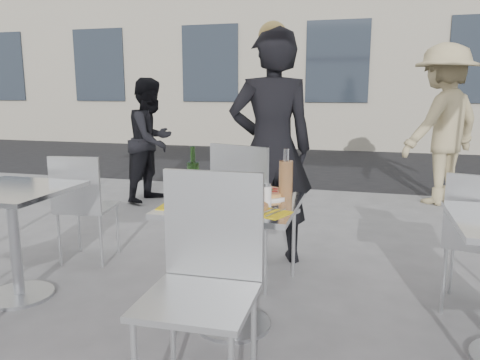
% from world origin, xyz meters
% --- Properties ---
extents(ground, '(80.00, 80.00, 0.00)m').
position_xyz_m(ground, '(0.00, 0.00, 0.00)').
color(ground, slate).
extents(street_asphalt, '(24.00, 5.00, 0.00)m').
position_xyz_m(street_asphalt, '(0.00, 6.50, 0.00)').
color(street_asphalt, black).
rests_on(street_asphalt, ground).
extents(main_table, '(0.72, 0.72, 0.75)m').
position_xyz_m(main_table, '(0.00, 0.00, 0.54)').
color(main_table, '#B7BABF').
rests_on(main_table, ground).
extents(side_table_left, '(0.72, 0.72, 0.75)m').
position_xyz_m(side_table_left, '(-1.50, 0.00, 0.54)').
color(side_table_left, '#B7BABF').
rests_on(side_table_left, ground).
extents(chair_far, '(0.59, 0.60, 1.01)m').
position_xyz_m(chair_far, '(-0.06, 0.62, 0.60)').
color(chair_far, silver).
rests_on(chair_far, ground).
extents(chair_near, '(0.47, 0.49, 1.02)m').
position_xyz_m(chair_near, '(0.06, -0.64, 0.60)').
color(chair_near, silver).
rests_on(chair_near, ground).
extents(side_chair_lfar, '(0.46, 0.47, 0.88)m').
position_xyz_m(side_chair_lfar, '(-1.43, 0.67, 0.52)').
color(side_chair_lfar, silver).
rests_on(side_chair_lfar, ground).
extents(woman_diner, '(0.78, 0.65, 1.83)m').
position_xyz_m(woman_diner, '(-0.01, 1.13, 0.91)').
color(woman_diner, black).
rests_on(woman_diner, ground).
extents(pedestrian_a, '(0.71, 0.84, 1.52)m').
position_xyz_m(pedestrian_a, '(-1.87, 2.84, 0.76)').
color(pedestrian_a, black).
rests_on(pedestrian_a, ground).
extents(pedestrian_b, '(1.36, 1.39, 1.92)m').
position_xyz_m(pedestrian_b, '(1.58, 3.64, 0.96)').
color(pedestrian_b, tan).
rests_on(pedestrian_b, ground).
extents(pizza_near, '(0.30, 0.30, 0.02)m').
position_xyz_m(pizza_near, '(0.08, -0.12, 0.76)').
color(pizza_near, '#DDA956').
rests_on(pizza_near, main_table).
extents(pizza_far, '(0.32, 0.32, 0.03)m').
position_xyz_m(pizza_far, '(0.13, 0.21, 0.77)').
color(pizza_far, white).
rests_on(pizza_far, main_table).
extents(salad_plate, '(0.22, 0.22, 0.09)m').
position_xyz_m(salad_plate, '(0.02, 0.02, 0.79)').
color(salad_plate, white).
rests_on(salad_plate, main_table).
extents(wine_bottle, '(0.07, 0.08, 0.29)m').
position_xyz_m(wine_bottle, '(-0.28, 0.11, 0.86)').
color(wine_bottle, '#244A1B').
rests_on(wine_bottle, main_table).
extents(carafe, '(0.08, 0.08, 0.29)m').
position_xyz_m(carafe, '(0.27, 0.18, 0.87)').
color(carafe, tan).
rests_on(carafe, main_table).
extents(sugar_shaker, '(0.06, 0.06, 0.11)m').
position_xyz_m(sugar_shaker, '(0.17, 0.06, 0.80)').
color(sugar_shaker, white).
rests_on(sugar_shaker, main_table).
extents(wineglass_white_a, '(0.07, 0.07, 0.16)m').
position_xyz_m(wineglass_white_a, '(-0.10, 0.09, 0.86)').
color(wineglass_white_a, white).
rests_on(wineglass_white_a, main_table).
extents(wineglass_white_b, '(0.07, 0.07, 0.16)m').
position_xyz_m(wineglass_white_b, '(-0.04, 0.06, 0.86)').
color(wineglass_white_b, white).
rests_on(wineglass_white_b, main_table).
extents(wineglass_red_a, '(0.07, 0.07, 0.16)m').
position_xyz_m(wineglass_red_a, '(0.01, 0.07, 0.86)').
color(wineglass_red_a, white).
rests_on(wineglass_red_a, main_table).
extents(wineglass_red_b, '(0.07, 0.07, 0.16)m').
position_xyz_m(wineglass_red_b, '(0.09, 0.11, 0.86)').
color(wineglass_red_b, white).
rests_on(wineglass_red_b, main_table).
extents(napkin_left, '(0.19, 0.20, 0.01)m').
position_xyz_m(napkin_left, '(-0.27, -0.17, 0.75)').
color(napkin_left, yellow).
rests_on(napkin_left, main_table).
extents(napkin_right, '(0.23, 0.23, 0.01)m').
position_xyz_m(napkin_right, '(0.25, -0.18, 0.75)').
color(napkin_right, yellow).
rests_on(napkin_right, main_table).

